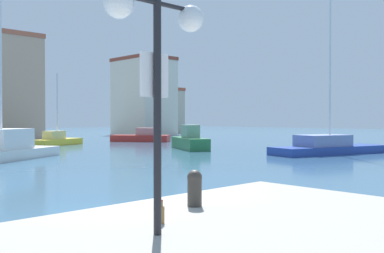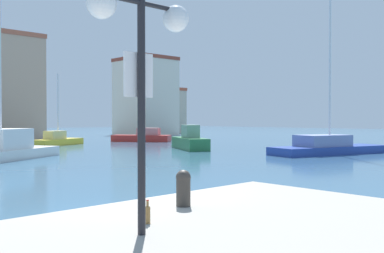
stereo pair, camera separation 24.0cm
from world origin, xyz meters
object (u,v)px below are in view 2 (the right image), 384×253
(motorboat_green_center_channel, at_px, (190,141))
(motorboat_red_mid_harbor, at_px, (143,137))
(mooring_bollard, at_px, (183,187))
(bottle, at_px, (148,214))
(sailboat_yellow_distant_north, at_px, (57,140))
(lamppost, at_px, (141,27))
(sailboat_white_distant_east, at_px, (2,149))
(sailboat_blue_outer_mooring, at_px, (327,146))

(motorboat_green_center_channel, bearing_deg, motorboat_red_mid_harbor, 69.75)
(mooring_bollard, distance_m, motorboat_green_center_channel, 26.78)
(bottle, bearing_deg, motorboat_green_center_channel, 45.61)
(sailboat_yellow_distant_north, bearing_deg, lamppost, -114.93)
(mooring_bollard, relative_size, motorboat_red_mid_harbor, 0.10)
(lamppost, distance_m, sailboat_white_distant_east, 22.23)
(sailboat_yellow_distant_north, bearing_deg, motorboat_red_mid_harbor, -0.42)
(lamppost, height_order, motorboat_red_mid_harbor, lamppost)
(bottle, height_order, sailboat_white_distant_east, sailboat_white_distant_east)
(sailboat_yellow_distant_north, distance_m, motorboat_red_mid_harbor, 9.36)
(lamppost, bearing_deg, sailboat_yellow_distant_north, 65.07)
(bottle, bearing_deg, mooring_bollard, 25.48)
(lamppost, xyz_separation_m, sailboat_blue_outer_mooring, (23.41, 10.72, -2.97))
(bottle, distance_m, mooring_bollard, 1.33)
(sailboat_blue_outer_mooring, relative_size, sailboat_yellow_distant_north, 1.77)
(sailboat_blue_outer_mooring, xyz_separation_m, sailboat_yellow_distant_north, (-8.49, 21.39, -0.05))
(mooring_bollard, relative_size, sailboat_blue_outer_mooring, 0.05)
(sailboat_blue_outer_mooring, height_order, motorboat_red_mid_harbor, sailboat_blue_outer_mooring)
(lamppost, bearing_deg, sailboat_white_distant_east, 73.88)
(sailboat_yellow_distant_north, distance_m, sailboat_white_distant_east, 14.05)
(sailboat_blue_outer_mooring, bearing_deg, mooring_bollard, -155.92)
(sailboat_white_distant_east, bearing_deg, motorboat_green_center_channel, -3.13)
(sailboat_blue_outer_mooring, relative_size, motorboat_red_mid_harbor, 1.92)
(sailboat_yellow_distant_north, relative_size, motorboat_green_center_channel, 1.18)
(sailboat_white_distant_east, height_order, motorboat_red_mid_harbor, sailboat_white_distant_east)
(mooring_bollard, xyz_separation_m, sailboat_yellow_distant_north, (13.33, 31.14, -0.75))
(sailboat_blue_outer_mooring, height_order, motorboat_green_center_channel, sailboat_blue_outer_mooring)
(mooring_bollard, height_order, sailboat_white_distant_east, sailboat_white_distant_east)
(sailboat_blue_outer_mooring, bearing_deg, sailboat_yellow_distant_north, 111.64)
(lamppost, relative_size, mooring_bollard, 6.96)
(mooring_bollard, height_order, sailboat_blue_outer_mooring, sailboat_blue_outer_mooring)
(sailboat_yellow_distant_north, bearing_deg, bottle, -114.60)
(sailboat_white_distant_east, relative_size, motorboat_green_center_channel, 1.84)
(lamppost, xyz_separation_m, bottle, (0.41, 0.41, -2.48))
(sailboat_blue_outer_mooring, bearing_deg, motorboat_red_mid_harbor, 87.65)
(lamppost, bearing_deg, sailboat_blue_outer_mooring, 24.61)
(mooring_bollard, bearing_deg, lamppost, -148.69)
(motorboat_red_mid_harbor, bearing_deg, lamppost, -127.16)
(sailboat_yellow_distant_north, height_order, motorboat_red_mid_harbor, sailboat_yellow_distant_north)
(sailboat_yellow_distant_north, relative_size, motorboat_red_mid_harbor, 1.08)
(motorboat_red_mid_harbor, bearing_deg, sailboat_blue_outer_mooring, -92.35)
(sailboat_blue_outer_mooring, height_order, sailboat_yellow_distant_north, sailboat_blue_outer_mooring)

